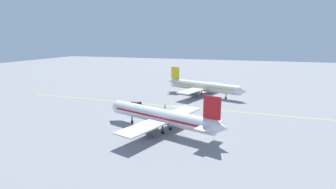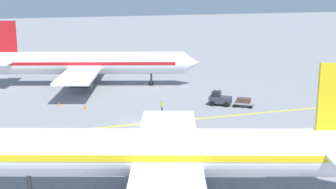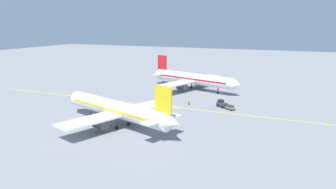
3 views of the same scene
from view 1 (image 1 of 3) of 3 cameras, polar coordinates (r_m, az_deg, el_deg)
The scene contains 11 objects.
ground_plane at distance 87.90m, azimuth 2.28°, elevation -2.67°, with size 400.00×400.00×0.00m, color gray.
apron_yellow_centreline at distance 87.90m, azimuth 2.28°, elevation -2.66°, with size 0.40×120.00×0.01m, color yellow.
airplane_at_gate at distance 104.98m, azimuth 7.60°, elevation 1.75°, with size 28.18×34.55×10.60m.
airplane_adjacent_stand at distance 64.37m, azimuth -1.44°, elevation -4.79°, with size 28.26×34.71×10.60m.
baggage_tug_dark at distance 87.09m, azimuth -6.43°, elevation -2.26°, with size 2.98×3.31×2.11m.
baggage_cart_trailing at distance 89.94m, azimuth -7.45°, elevation -1.92°, with size 2.66×2.93×1.24m.
ground_crew_worker at distance 85.13m, azimuth -0.67°, elevation -2.52°, with size 0.54×0.34×1.68m.
traffic_cone_near_nose at distance 77.83m, azimuth 4.36°, elevation -4.45°, with size 0.32×0.32×0.55m, color orange.
traffic_cone_mid_apron at distance 94.30m, azimuth 4.18°, elevation -1.49°, with size 0.32×0.32×0.55m, color orange.
traffic_cone_by_wingtip at distance 106.67m, azimuth 1.51°, elevation 0.14°, with size 0.32×0.32×0.55m, color orange.
traffic_cone_far_edge at distance 74.66m, azimuth 6.25°, elevation -5.21°, with size 0.32×0.32×0.55m, color orange.
Camera 1 is at (81.61, 23.72, 22.46)m, focal length 28.00 mm.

